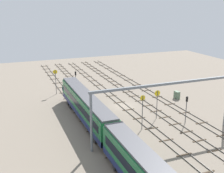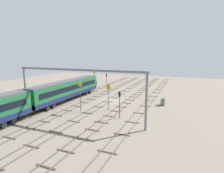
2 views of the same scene
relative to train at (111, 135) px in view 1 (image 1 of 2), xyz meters
The scene contains 14 objects.
ground_plane 18.83m from the train, 29.38° to the right, with size 106.89×106.89×0.00m, color gray.
track_near_foreground 24.59m from the train, 48.39° to the right, with size 90.89×2.40×0.16m.
track_second_near 21.41m from the train, 40.18° to the right, with size 90.89×2.40×0.16m.
track_middle 18.82m from the train, 29.38° to the right, with size 90.89×2.40×0.16m.
track_second_far 17.07m from the train, 15.72° to the right, with size 90.89×2.40×0.16m.
track_with_train 16.45m from the train, ahead, with size 90.89×2.40×0.16m.
train is the anchor object (origin of this frame).
overhead_gantry 10.36m from the train, 81.65° to the right, with size 0.40×23.87×8.76m.
speed_sign_near_foreground 9.20m from the train, 55.26° to the right, with size 0.14×0.88×5.87m.
speed_sign_mid_trackside 29.07m from the train, ahead, with size 0.14×0.96×5.65m.
speed_sign_far_trackside 14.65m from the train, 55.30° to the right, with size 0.14×1.07×5.26m.
signal_light_trackside_approach 28.77m from the train, ahead, with size 0.31×0.32×4.95m.
signal_light_trackside_departure 16.39m from the train, 73.03° to the right, with size 0.31×0.32×4.80m.
relay_cabinet 27.20m from the train, 53.04° to the right, with size 1.31×0.82×1.61m.
Camera 1 is at (-48.84, 21.76, 19.95)m, focal length 45.49 mm.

